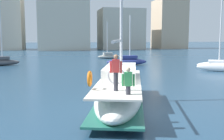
% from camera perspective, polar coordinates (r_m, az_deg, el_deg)
% --- Properties ---
extents(ground_plane, '(400.00, 400.00, 0.00)m').
position_cam_1_polar(ground_plane, '(13.72, 3.50, -9.08)').
color(ground_plane, navy).
extents(main_sailboat, '(5.12, 9.88, 14.24)m').
position_cam_1_polar(main_sailboat, '(14.73, 1.65, -4.28)').
color(main_sailboat, white).
rests_on(main_sailboat, ground).
extents(moored_sloop_near, '(4.27, 1.55, 6.49)m').
position_cam_1_polar(moored_sloop_near, '(48.53, -0.69, 2.99)').
color(moored_sloop_near, '#B7B2A8').
rests_on(moored_sloop_near, ground).
extents(moored_sloop_far, '(6.33, 5.26, 9.65)m').
position_cam_1_polar(moored_sloop_far, '(33.35, 22.28, 1.04)').
color(moored_sloop_far, white).
rests_on(moored_sloop_far, ground).
extents(moored_catamaran, '(5.60, 1.33, 6.71)m').
position_cam_1_polar(moored_catamaran, '(36.91, 3.19, 1.89)').
color(moored_catamaran, navy).
rests_on(moored_catamaran, ground).
extents(moored_cutter_left, '(5.32, 2.25, 8.95)m').
position_cam_1_polar(moored_cutter_left, '(39.06, -22.54, 1.68)').
color(moored_cutter_left, '#4C4C51').
rests_on(moored_cutter_left, ground).
extents(waterfront_buildings, '(82.29, 20.14, 20.69)m').
position_cam_1_polar(waterfront_buildings, '(86.21, -12.72, 10.05)').
color(waterfront_buildings, gray).
rests_on(waterfront_buildings, ground).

